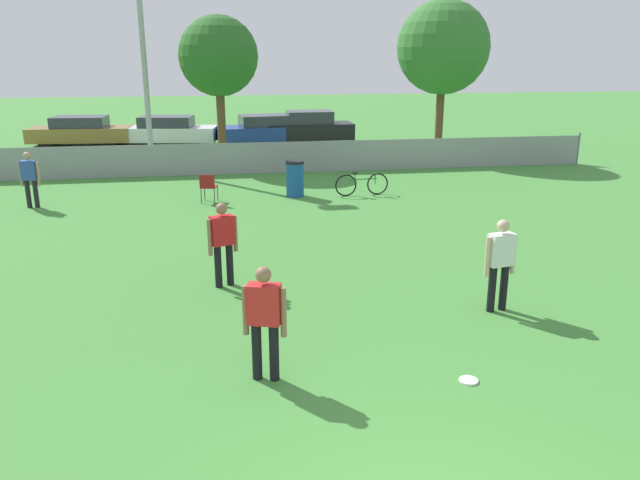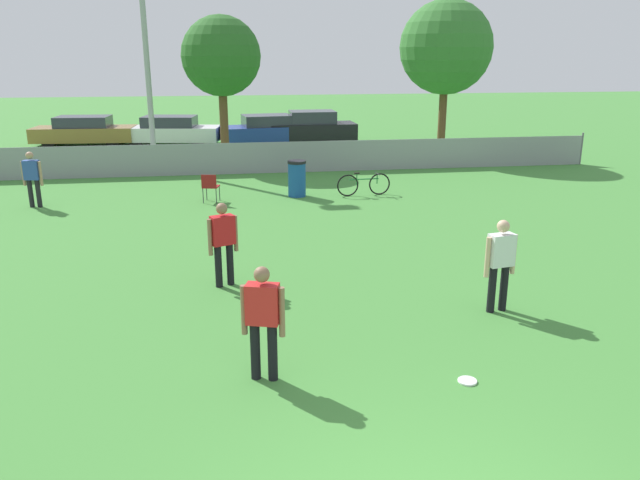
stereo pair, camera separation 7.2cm
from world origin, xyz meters
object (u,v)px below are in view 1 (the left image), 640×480
player_thrower_red (223,239)px  parked_car_blue (264,130)px  trash_bin (295,178)px  parked_car_tan (81,131)px  parked_car_white (167,131)px  frisbee_disc (469,380)px  player_defender_red (264,316)px  light_pole (141,22)px  player_receiver_white (500,259)px  tree_near_pole (218,57)px  spectator_in_blue (30,176)px  tree_far_right (443,48)px  parked_car_dark (309,128)px  folding_chair_sideline (208,186)px  bicycle_sideline (362,184)px

player_thrower_red → parked_car_blue: (2.09, 18.22, -0.23)m
trash_bin → parked_car_tan: 14.73m
trash_bin → parked_car_white: (-4.57, 11.72, 0.10)m
frisbee_disc → player_defender_red: bearing=169.5°
parked_car_tan → light_pole: bearing=-57.1°
player_receiver_white → tree_near_pole: bearing=95.5°
parked_car_tan → parked_car_blue: parked_car_blue is taller
player_thrower_red → spectator_in_blue: 8.69m
light_pole → parked_car_tan: (-3.78, 6.64, -4.50)m
trash_bin → parked_car_tan: parked_car_tan is taller
tree_far_right → player_receiver_white: bearing=-105.9°
player_thrower_red → tree_near_pole: bearing=66.6°
frisbee_disc → parked_car_dark: bearing=87.2°
folding_chair_sideline → parked_car_blue: parked_car_blue is taller
tree_far_right → player_thrower_red: tree_far_right is taller
player_receiver_white → parked_car_white: (-6.86, 20.84, -0.26)m
frisbee_disc → parked_car_dark: (1.10, 22.39, 0.71)m
trash_bin → tree_far_right: bearing=44.0°
tree_far_right → spectator_in_blue: bearing=-154.3°
player_thrower_red → parked_car_tan: (-6.28, 19.29, -0.25)m
trash_bin → frisbee_disc: bearing=-85.3°
parked_car_tan → parked_car_dark: parked_car_dark is taller
parked_car_dark → parked_car_white: bearing=173.9°
player_defender_red → parked_car_tan: player_defender_red is taller
spectator_in_blue → parked_car_blue: bearing=-112.9°
tree_near_pole → player_defender_red: size_ratio=3.48×
trash_bin → parked_car_white: bearing=111.3°
parked_car_dark → player_defender_red: bearing=-100.4°
player_defender_red → trash_bin: size_ratio=1.47×
light_pole → tree_far_right: 11.52m
player_thrower_red → player_defender_red: 3.60m
trash_bin → spectator_in_blue: bearing=-177.9°
light_pole → player_thrower_red: 13.57m
tree_near_pole → player_receiver_white: tree_near_pole is taller
player_receiver_white → frisbee_disc: 2.71m
trash_bin → parked_car_blue: bearing=90.5°
bicycle_sideline → player_defender_red: bearing=-112.9°
tree_far_right → player_thrower_red: size_ratio=3.92×
player_defender_red → trash_bin: 10.94m
frisbee_disc → parked_car_blue: (-1.03, 22.27, 0.66)m
tree_near_pole → parked_car_tan: (-6.40, 6.04, -3.33)m
tree_far_right → bicycle_sideline: 9.16m
player_defender_red → parked_car_blue: (1.60, 21.78, -0.23)m
folding_chair_sideline → bicycle_sideline: bearing=-163.5°
player_thrower_red → frisbee_disc: player_thrower_red is taller
player_receiver_white → parked_car_blue: player_receiver_white is taller
tree_far_right → folding_chair_sideline: size_ratio=7.43×
player_defender_red → parked_car_blue: bearing=102.8°
tree_near_pole → trash_bin: bearing=-71.0°
player_receiver_white → parked_car_tan: (-10.76, 21.17, -0.25)m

